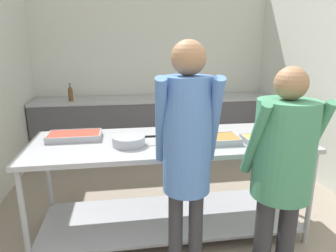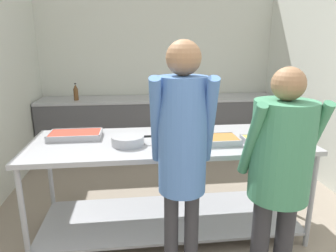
# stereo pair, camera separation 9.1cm
# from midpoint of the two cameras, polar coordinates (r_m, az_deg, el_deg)

# --- Properties ---
(wall_rear) EXTENTS (3.96, 0.06, 2.65)m
(wall_rear) POSITION_cam_midpoint_polar(r_m,az_deg,el_deg) (5.15, -1.35, 10.96)
(wall_rear) COLOR silver
(wall_rear) RESTS_ON ground_plane
(back_counter) EXTENTS (3.80, 0.65, 0.89)m
(back_counter) POSITION_cam_midpoint_polar(r_m,az_deg,el_deg) (4.93, -0.88, 0.38)
(back_counter) COLOR #4C4C51
(back_counter) RESTS_ON ground_plane
(serving_counter) EXTENTS (2.42, 0.89, 0.90)m
(serving_counter) POSITION_cam_midpoint_polar(r_m,az_deg,el_deg) (2.76, 1.20, -8.40)
(serving_counter) COLOR #9EA0A8
(serving_counter) RESTS_ON ground_plane
(serving_tray_roast) EXTENTS (0.46, 0.27, 0.05)m
(serving_tray_roast) POSITION_cam_midpoint_polar(r_m,az_deg,el_deg) (2.82, -16.35, -1.69)
(serving_tray_roast) COLOR #9EA0A8
(serving_tray_roast) RESTS_ON serving_counter
(sauce_pan) EXTENTS (0.41, 0.27, 0.08)m
(sauce_pan) POSITION_cam_midpoint_polar(r_m,az_deg,el_deg) (2.53, -6.60, -2.66)
(sauce_pan) COLOR #9EA0A8
(sauce_pan) RESTS_ON serving_counter
(plate_stack) EXTENTS (0.22, 0.22, 0.05)m
(plate_stack) POSITION_cam_midpoint_polar(r_m,az_deg,el_deg) (2.43, 1.75, -3.76)
(plate_stack) COLOR white
(plate_stack) RESTS_ON serving_counter
(serving_tray_greens) EXTENTS (0.44, 0.26, 0.05)m
(serving_tray_greens) POSITION_cam_midpoint_polar(r_m,az_deg,el_deg) (2.60, 9.47, -2.69)
(serving_tray_greens) COLOR #9EA0A8
(serving_tray_greens) RESTS_ON serving_counter
(serving_tray_vegetables) EXTENTS (0.46, 0.28, 0.05)m
(serving_tray_vegetables) POSITION_cam_midpoint_polar(r_m,az_deg,el_deg) (2.69, 19.99, -2.80)
(serving_tray_vegetables) COLOR #9EA0A8
(serving_tray_vegetables) RESTS_ON serving_counter
(guest_serving_left) EXTENTS (0.43, 0.37, 1.74)m
(guest_serving_left) POSITION_cam_midpoint_polar(r_m,az_deg,el_deg) (1.88, 4.14, -3.84)
(guest_serving_left) COLOR #2D2D33
(guest_serving_left) RESTS_ON ground_plane
(guest_serving_right) EXTENTS (0.49, 0.40, 1.59)m
(guest_serving_right) POSITION_cam_midpoint_polar(r_m,az_deg,el_deg) (2.13, 21.75, -6.46)
(guest_serving_right) COLOR #2D2D33
(guest_serving_right) RESTS_ON ground_plane
(water_bottle) EXTENTS (0.07, 0.07, 0.26)m
(water_bottle) POSITION_cam_midpoint_polar(r_m,az_deg,el_deg) (4.78, -16.63, 6.14)
(water_bottle) COLOR brown
(water_bottle) RESTS_ON back_counter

